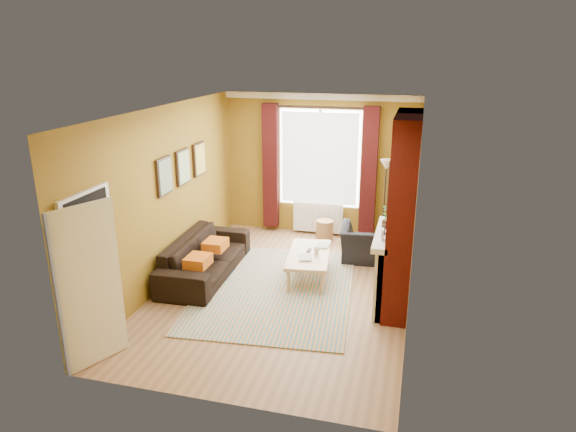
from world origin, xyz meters
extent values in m
plane|color=brown|center=(0.00, 0.00, 0.00)|extent=(5.50, 5.50, 0.00)
cube|color=olive|center=(0.00, 2.75, 1.40)|extent=(3.80, 0.02, 2.80)
cube|color=olive|center=(0.00, -2.75, 1.40)|extent=(3.80, 0.02, 2.80)
cube|color=olive|center=(1.90, 0.00, 1.40)|extent=(0.02, 5.50, 2.80)
cube|color=olive|center=(-1.90, 0.00, 1.40)|extent=(0.02, 5.50, 2.80)
cube|color=white|center=(0.00, 0.00, 2.80)|extent=(3.80, 5.50, 0.01)
cube|color=#4A0F0A|center=(1.72, 0.00, 1.40)|extent=(0.35, 1.40, 2.80)
cube|color=white|center=(1.53, 0.00, 0.55)|extent=(0.12, 1.30, 1.10)
cube|color=white|center=(1.48, 0.00, 1.08)|extent=(0.22, 1.40, 0.08)
cube|color=white|center=(1.51, -0.58, 0.52)|extent=(0.16, 0.14, 1.04)
cube|color=white|center=(1.51, 0.58, 0.52)|extent=(0.16, 0.14, 1.04)
cube|color=black|center=(1.56, 0.00, 0.45)|extent=(0.06, 0.80, 0.90)
cube|color=black|center=(1.54, 0.00, 0.03)|extent=(0.20, 1.00, 0.06)
cube|color=white|center=(1.49, -0.35, 1.20)|extent=(0.03, 0.12, 0.16)
cube|color=black|center=(1.49, -0.10, 1.19)|extent=(0.03, 0.10, 0.14)
cylinder|color=black|center=(1.49, 0.15, 1.18)|extent=(0.10, 0.10, 0.12)
cube|color=black|center=(1.53, 0.00, 1.85)|extent=(0.03, 0.60, 0.75)
cube|color=olive|center=(1.51, 0.00, 1.85)|extent=(0.01, 0.52, 0.66)
cube|color=white|center=(0.00, 2.71, 2.74)|extent=(3.80, 0.08, 0.12)
cube|color=white|center=(0.00, 2.72, 1.55)|extent=(1.60, 0.04, 1.90)
cube|color=white|center=(0.00, 2.68, 1.55)|extent=(1.50, 0.02, 1.80)
cube|color=white|center=(0.00, 2.70, 1.55)|extent=(0.06, 0.04, 1.90)
cube|color=#3C0D0D|center=(-0.98, 2.63, 1.35)|extent=(0.30, 0.16, 2.50)
cube|color=#3C0D0D|center=(0.98, 2.63, 1.35)|extent=(0.30, 0.16, 2.50)
cylinder|color=black|center=(0.00, 2.63, 2.55)|extent=(2.30, 0.05, 0.05)
cube|color=white|center=(0.00, 2.65, 0.35)|extent=(1.00, 0.10, 0.60)
cube|color=white|center=(-0.45, 2.59, 0.35)|extent=(0.04, 0.03, 0.56)
cube|color=white|center=(-0.34, 2.59, 0.35)|extent=(0.04, 0.03, 0.56)
cube|color=white|center=(-0.23, 2.59, 0.35)|extent=(0.04, 0.03, 0.56)
cube|color=white|center=(-0.12, 2.59, 0.35)|extent=(0.04, 0.03, 0.56)
cube|color=white|center=(-0.01, 2.59, 0.35)|extent=(0.04, 0.03, 0.56)
cube|color=white|center=(0.10, 2.59, 0.35)|extent=(0.04, 0.03, 0.56)
cube|color=white|center=(0.21, 2.59, 0.35)|extent=(0.04, 0.03, 0.56)
cube|color=white|center=(0.32, 2.59, 0.35)|extent=(0.04, 0.03, 0.56)
cube|color=white|center=(0.43, 2.59, 0.35)|extent=(0.04, 0.03, 0.56)
cube|color=black|center=(-1.87, -0.10, 1.75)|extent=(0.04, 0.44, 0.58)
cube|color=#BDD933|center=(-1.84, -0.10, 1.75)|extent=(0.01, 0.38, 0.52)
cube|color=black|center=(-1.87, 0.55, 1.75)|extent=(0.04, 0.44, 0.58)
cube|color=green|center=(-1.84, 0.55, 1.75)|extent=(0.01, 0.38, 0.52)
cube|color=black|center=(-1.87, 1.20, 1.75)|extent=(0.04, 0.44, 0.58)
cube|color=gold|center=(-1.84, 1.20, 1.75)|extent=(0.01, 0.38, 0.52)
cube|color=white|center=(-1.88, -2.05, 1.00)|extent=(0.05, 0.94, 2.06)
cube|color=black|center=(-1.85, -2.05, 1.00)|extent=(0.02, 0.80, 1.98)
cube|color=white|center=(-1.68, -2.41, 1.00)|extent=(0.37, 0.74, 1.98)
imported|color=#3B6B2F|center=(1.49, 0.45, 1.26)|extent=(0.14, 0.10, 0.27)
cube|color=#B5540F|center=(-1.27, -0.36, 0.51)|extent=(0.34, 0.40, 0.16)
cube|color=#B5540F|center=(-1.27, 0.34, 0.51)|extent=(0.34, 0.40, 0.16)
cube|color=teal|center=(-0.14, 0.01, 0.01)|extent=(2.63, 3.45, 0.02)
imported|color=black|center=(-1.42, 0.24, 0.33)|extent=(0.96, 2.28, 0.66)
imported|color=black|center=(1.14, 1.55, 0.31)|extent=(1.04, 0.92, 0.63)
cube|color=tan|center=(0.27, 0.55, 0.41)|extent=(0.81, 1.38, 0.05)
cylinder|color=tan|center=(0.09, -0.07, 0.19)|extent=(0.06, 0.06, 0.38)
cylinder|color=tan|center=(0.61, 0.00, 0.19)|extent=(0.06, 0.06, 0.38)
cylinder|color=tan|center=(-0.06, 1.10, 0.19)|extent=(0.06, 0.06, 0.38)
cylinder|color=tan|center=(0.46, 1.16, 0.19)|extent=(0.06, 0.06, 0.38)
cylinder|color=olive|center=(0.20, 2.30, 0.21)|extent=(0.43, 0.43, 0.41)
cylinder|color=black|center=(1.32, 2.33, 0.02)|extent=(0.28, 0.28, 0.03)
cylinder|color=black|center=(1.32, 2.33, 0.80)|extent=(0.03, 0.03, 1.54)
cone|color=beige|center=(1.32, 2.33, 1.58)|extent=(0.28, 0.28, 0.19)
imported|color=#999999|center=(0.17, 0.30, 0.45)|extent=(0.26, 0.31, 0.03)
imported|color=#999999|center=(0.35, 0.94, 0.45)|extent=(0.22, 0.28, 0.02)
imported|color=#999999|center=(0.39, 0.58, 0.48)|extent=(0.11, 0.11, 0.10)
cube|color=#252527|center=(0.25, 0.67, 0.45)|extent=(0.05, 0.16, 0.02)
camera|label=1|loc=(1.89, -7.02, 3.64)|focal=32.00mm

